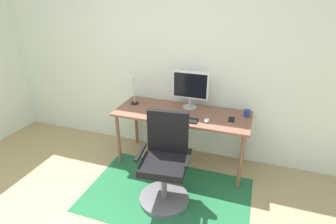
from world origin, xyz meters
name	(u,v)px	position (x,y,z in m)	size (l,w,h in m)	color
wall_back	(170,60)	(0.00, 2.20, 1.30)	(6.00, 0.10, 2.60)	silver
area_rug	(167,194)	(0.32, 1.14, 0.00)	(1.84, 1.18, 0.01)	#21663B
desk	(182,117)	(0.29, 1.80, 0.68)	(1.68, 0.66, 0.75)	brown
monitor	(190,87)	(0.34, 1.99, 1.03)	(0.46, 0.18, 0.48)	#B2B2B7
keyboard	(180,119)	(0.32, 1.60, 0.76)	(0.43, 0.13, 0.02)	black
computer_mouse	(207,120)	(0.63, 1.65, 0.76)	(0.06, 0.10, 0.03)	white
coffee_cup	(247,113)	(1.06, 1.95, 0.79)	(0.07, 0.07, 0.09)	navy
cell_phone	(231,119)	(0.90, 1.79, 0.75)	(0.07, 0.14, 0.01)	black
desk_lamp	(133,81)	(-0.40, 1.87, 1.07)	(0.11, 0.11, 0.45)	black
office_chair	(165,167)	(0.31, 1.09, 0.41)	(0.58, 0.55, 1.00)	slate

